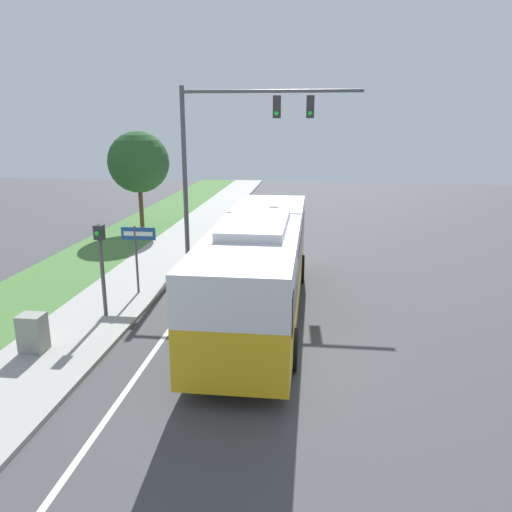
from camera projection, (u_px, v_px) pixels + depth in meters
ground_plane at (286, 366)px, 12.67m from camera, size 80.00×80.00×0.00m
sidewalk at (55, 351)px, 13.35m from camera, size 2.80×80.00×0.12m
lane_divider_near at (149, 358)px, 13.07m from camera, size 0.14×30.00×0.01m
bus at (259, 260)px, 15.58m from camera, size 2.70×11.37×3.28m
signal_gantry at (234, 138)px, 21.01m from camera, size 7.58×0.41×7.45m
pedestrian_signal at (101, 256)px, 15.15m from camera, size 0.28×0.34×3.01m
street_sign at (137, 247)px, 17.33m from camera, size 1.22×0.08×2.54m
utility_cabinet at (33, 333)px, 13.13m from camera, size 0.64×0.53×1.02m
roadside_tree at (139, 162)px, 27.53m from camera, size 3.38×3.38×5.43m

